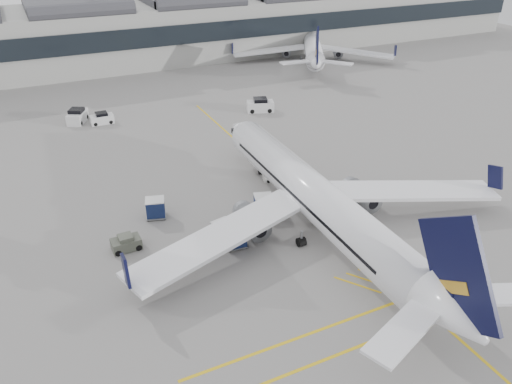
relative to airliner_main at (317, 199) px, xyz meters
name	(u,v)px	position (x,y,z in m)	size (l,w,h in m)	color
ground	(243,260)	(-8.29, -1.55, -3.21)	(220.00, 220.00, 0.00)	gray
terminal	(91,34)	(-8.29, 70.38, 2.93)	(200.00, 20.45, 12.40)	#9E9E99
apron_markings	(288,187)	(1.71, 8.45, -3.21)	(0.25, 60.00, 0.01)	gold
airliner_main	(317,199)	(0.00, 0.00, 0.00)	(37.65, 41.15, 10.94)	white
airliner_far	(313,46)	(32.76, 54.99, -0.38)	(29.74, 32.81, 9.65)	white
belt_loader	(278,175)	(1.51, 10.58, -2.70)	(4.42, 2.36, 1.75)	silver
baggage_cart_a	(223,230)	(-8.65, 2.06, -2.19)	(2.10, 1.86, 1.91)	gray
baggage_cart_b	(263,204)	(-3.22, 4.73, -2.15)	(2.26, 2.04, 1.99)	gray
baggage_cart_c	(236,237)	(-8.03, 0.56, -2.16)	(1.98, 1.68, 1.96)	gray
baggage_cart_d	(155,208)	(-13.11, 8.54, -2.13)	(2.29, 2.05, 2.03)	gray
ramp_agent_a	(283,193)	(-0.21, 6.25, -2.35)	(0.63, 0.42, 1.74)	#FB5D0D
ramp_agent_b	(257,208)	(-4.01, 4.41, -2.30)	(0.89, 0.69, 1.82)	#FF5B0D
pushback_tug	(126,243)	(-16.96, 4.41, -2.58)	(2.59, 1.65, 1.42)	#4B4F43
safety_cone_nose	(252,156)	(1.18, 16.92, -2.93)	(0.41, 0.41, 0.57)	#F24C0A
safety_cone_engine	(355,190)	(7.55, 4.34, -2.93)	(0.40, 0.40, 0.56)	#F24C0A
service_van_left	(102,119)	(-13.14, 36.93, -2.48)	(3.22, 1.63, 1.65)	silver
service_van_mid	(77,116)	(-16.21, 38.96, -2.31)	(3.52, 4.38, 2.01)	silver
service_van_right	(260,105)	(9.60, 31.81, -2.29)	(4.44, 3.19, 2.06)	silver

